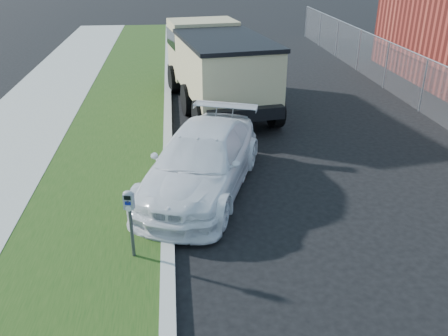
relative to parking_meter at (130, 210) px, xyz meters
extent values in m
plane|color=black|center=(3.20, 0.65, -1.07)|extent=(120.00, 120.00, 0.00)
cube|color=gray|center=(0.60, 2.65, -1.00)|extent=(0.25, 50.00, 0.15)
cube|color=#193A0F|center=(-1.00, 2.65, -1.01)|extent=(3.00, 50.00, 0.13)
plane|color=slate|center=(9.20, 7.65, -0.17)|extent=(0.00, 30.00, 30.00)
cylinder|color=gray|center=(9.20, 7.65, 0.73)|extent=(0.04, 30.00, 0.04)
cylinder|color=gray|center=(9.20, 7.65, -0.17)|extent=(0.06, 0.06, 1.80)
cylinder|color=gray|center=(9.20, 10.65, -0.17)|extent=(0.06, 0.06, 1.80)
cylinder|color=gray|center=(9.20, 13.65, -0.17)|extent=(0.06, 0.06, 1.80)
cylinder|color=gray|center=(9.20, 16.65, -0.17)|extent=(0.06, 0.06, 1.80)
cylinder|color=gray|center=(9.20, 19.65, -0.17)|extent=(0.06, 0.06, 1.80)
cylinder|color=gray|center=(9.20, 22.65, -0.17)|extent=(0.06, 0.06, 1.80)
cylinder|color=#3F4247|center=(0.00, 0.00, -0.47)|extent=(0.07, 0.07, 0.95)
cube|color=gray|center=(0.00, 0.00, 0.17)|extent=(0.19, 0.15, 0.29)
ellipsoid|color=gray|center=(0.00, 0.00, 0.31)|extent=(0.20, 0.16, 0.11)
cube|color=black|center=(-0.01, -0.06, 0.26)|extent=(0.11, 0.03, 0.08)
cube|color=navy|center=(-0.01, -0.06, 0.16)|extent=(0.10, 0.03, 0.07)
cylinder|color=silver|center=(-0.01, -0.06, 0.05)|extent=(0.10, 0.03, 0.10)
cube|color=#3F4247|center=(-0.01, -0.06, 0.18)|extent=(0.04, 0.01, 0.05)
imported|color=white|center=(1.41, 2.73, -0.35)|extent=(3.57, 5.34, 1.44)
cube|color=black|center=(2.39, 8.83, -0.32)|extent=(3.29, 6.92, 0.36)
cube|color=tan|center=(2.02, 11.19, 0.54)|extent=(2.70, 2.22, 2.08)
cube|color=black|center=(2.02, 11.19, 0.95)|extent=(2.73, 2.25, 0.62)
cube|color=tan|center=(2.52, 8.01, 0.54)|extent=(3.14, 4.69, 1.66)
cube|color=black|center=(2.52, 8.01, 1.40)|extent=(3.26, 4.81, 0.12)
cube|color=black|center=(1.86, 12.16, -0.40)|extent=(2.48, 0.54, 0.31)
cylinder|color=black|center=(0.86, 10.90, -0.55)|extent=(0.49, 1.08, 1.04)
cylinder|color=black|center=(3.21, 11.27, -0.55)|extent=(0.49, 1.08, 1.04)
cylinder|color=black|center=(1.29, 8.13, -0.55)|extent=(0.49, 1.08, 1.04)
cylinder|color=black|center=(3.65, 8.51, -0.55)|extent=(0.49, 1.08, 1.04)
cylinder|color=black|center=(1.58, 6.29, -0.55)|extent=(0.49, 1.08, 1.04)
cylinder|color=black|center=(3.94, 6.66, -0.55)|extent=(0.49, 1.08, 1.04)
camera|label=1|loc=(0.85, -7.14, 4.07)|focal=38.00mm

